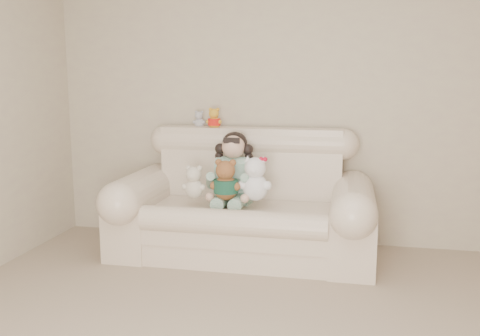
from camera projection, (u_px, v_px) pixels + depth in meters
name	position (u px, v px, depth m)	size (l,w,h in m)	color
wall_back	(306.00, 95.00, 4.50)	(4.50, 4.50, 0.00)	#B6A391
sofa	(243.00, 194.00, 4.23)	(2.10, 0.95, 1.03)	#C1AF9B
seated_child	(234.00, 167.00, 4.30)	(0.36, 0.44, 0.60)	#2D7C57
brown_teddy	(226.00, 176.00, 4.09)	(0.24, 0.19, 0.38)	brown
white_cat	(255.00, 174.00, 4.07)	(0.27, 0.21, 0.42)	white
cream_teddy	(194.00, 179.00, 4.15)	(0.20, 0.15, 0.31)	beige
yellow_mini_bear	(214.00, 117.00, 4.52)	(0.14, 0.11, 0.22)	gold
grey_mini_plush	(199.00, 118.00, 4.60)	(0.12, 0.09, 0.18)	#B9BAC1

